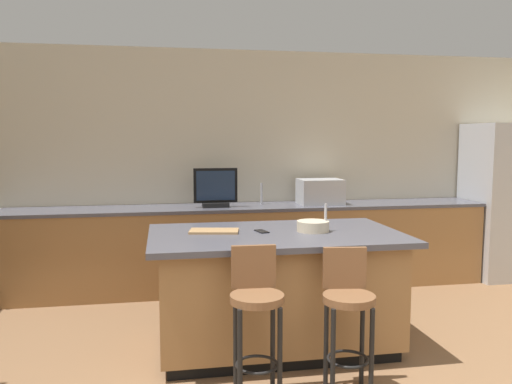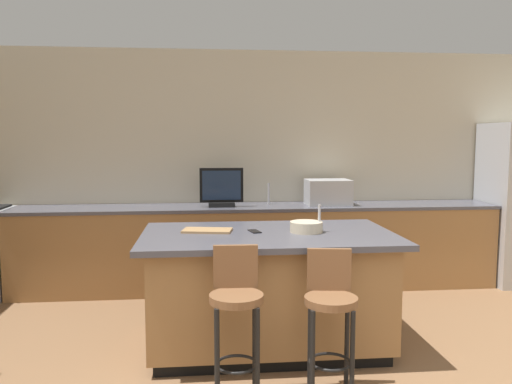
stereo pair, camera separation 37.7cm
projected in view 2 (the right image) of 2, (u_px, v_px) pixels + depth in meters
name	position (u px, v px, depth m)	size (l,w,h in m)	color
wall_back	(258.00, 167.00, 6.02)	(7.51, 0.12, 2.65)	beige
counter_back	(258.00, 247.00, 5.73)	(5.28, 0.62, 0.92)	#9E7042
kitchen_island	(268.00, 289.00, 4.10)	(1.97, 1.16, 0.93)	black
microwave	(328.00, 192.00, 5.74)	(0.48, 0.36, 0.28)	#B7BABF
tv_monitor	(221.00, 189.00, 5.57)	(0.47, 0.16, 0.42)	black
sink_faucet_back	(269.00, 194.00, 5.78)	(0.02, 0.02, 0.24)	#B2B2B7
sink_faucet_island	(319.00, 218.00, 4.08)	(0.02, 0.02, 0.22)	#B2B2B7
bar_stool_left	(236.00, 310.00, 3.26)	(0.34, 0.34, 0.98)	brown
bar_stool_right	(330.00, 311.00, 3.32)	(0.34, 0.36, 0.94)	brown
fruit_bowl	(306.00, 227.00, 4.07)	(0.26, 0.26, 0.08)	beige
cell_phone	(255.00, 231.00, 4.09)	(0.07, 0.15, 0.01)	black
cutting_board	(207.00, 230.00, 4.10)	(0.38, 0.21, 0.02)	#A87F51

